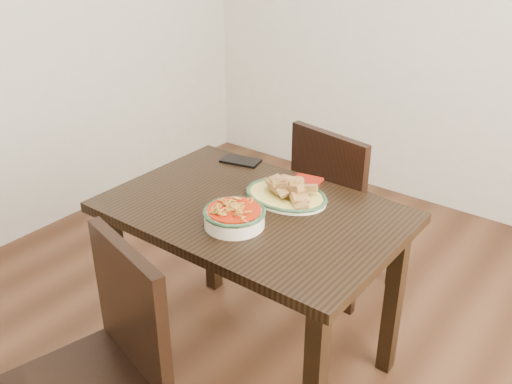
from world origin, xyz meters
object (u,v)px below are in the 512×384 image
Objects in this scene: fish_plate at (286,188)px; chair_far at (340,204)px; chair_near at (105,363)px; dining_table at (253,232)px; smartphone at (241,161)px; noodle_bowl at (234,215)px.

chair_far is at bearing 93.09° from fish_plate.
dining_table is at bearing 102.07° from chair_near.
chair_far is 2.65× the size of fish_plate.
chair_near reaches higher than smartphone.
chair_near is at bearing -95.74° from noodle_bowl.
dining_table is 0.45m from smartphone.
smartphone is at bearing 119.52° from chair_near.
noodle_bowl is at bearing 98.74° from chair_near.
chair_far is (0.03, 0.65, -0.14)m from dining_table.
fish_plate is at bearing 103.11° from chair_far.
dining_table is 0.21m from noodle_bowl.
fish_plate is at bearing 84.58° from noodle_bowl.
smartphone reaches higher than dining_table.
noodle_bowl reaches higher than smartphone.
chair_far reaches higher than dining_table.
noodle_bowl is at bearing -66.95° from smartphone.
chair_far is 0.85m from noodle_bowl.
smartphone is (-0.34, -0.34, 0.26)m from chair_far.
fish_plate is at bearing -38.28° from smartphone.
smartphone is at bearing 155.07° from fish_plate.
noodle_bowl is at bearing -79.12° from dining_table.
fish_plate is 1.48× the size of noodle_bowl.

